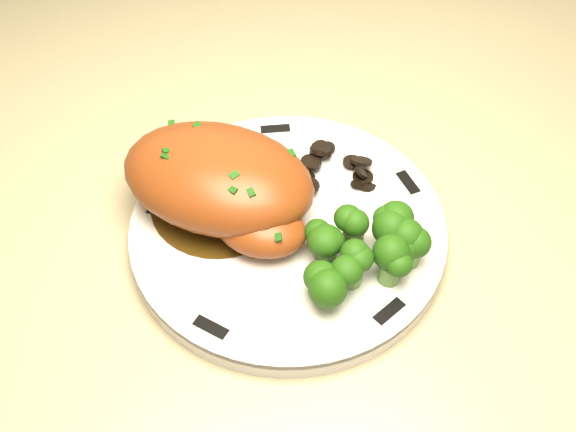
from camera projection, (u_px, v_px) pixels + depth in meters
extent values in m
cube|color=brown|center=(216.00, 412.00, 0.97)|extent=(2.09, 0.68, 0.90)
cube|color=tan|center=(173.00, 177.00, 0.61)|extent=(2.15, 0.71, 0.03)
cylinder|color=silver|center=(288.00, 231.00, 0.54)|extent=(0.27, 0.27, 0.02)
cube|color=black|center=(408.00, 183.00, 0.56)|extent=(0.01, 0.03, 0.00)
cube|color=black|center=(275.00, 129.00, 0.60)|extent=(0.03, 0.01, 0.00)
cube|color=black|center=(157.00, 202.00, 0.55)|extent=(0.02, 0.03, 0.00)
cube|color=black|center=(211.00, 328.00, 0.48)|extent=(0.02, 0.02, 0.00)
cube|color=black|center=(389.00, 312.00, 0.49)|extent=(0.03, 0.02, 0.00)
cylinder|color=#3A280A|center=(221.00, 203.00, 0.55)|extent=(0.11, 0.11, 0.00)
ellipsoid|color=brown|center=(218.00, 178.00, 0.53)|extent=(0.18, 0.16, 0.06)
ellipsoid|color=brown|center=(261.00, 227.00, 0.51)|extent=(0.08, 0.08, 0.03)
cube|color=#15440E|center=(163.00, 137.00, 0.52)|extent=(0.01, 0.00, 0.00)
cube|color=#15440E|center=(184.00, 139.00, 0.52)|extent=(0.01, 0.00, 0.00)
cube|color=#15440E|center=(206.00, 143.00, 0.51)|extent=(0.01, 0.00, 0.00)
cube|color=#15440E|center=(229.00, 149.00, 0.51)|extent=(0.01, 0.00, 0.00)
cube|color=#15440E|center=(252.00, 157.00, 0.50)|extent=(0.01, 0.00, 0.00)
cube|color=#15440E|center=(276.00, 167.00, 0.50)|extent=(0.01, 0.00, 0.00)
cylinder|color=black|center=(350.00, 165.00, 0.57)|extent=(0.01, 0.01, 0.01)
cylinder|color=black|center=(346.00, 158.00, 0.58)|extent=(0.02, 0.02, 0.00)
cylinder|color=black|center=(338.00, 152.00, 0.58)|extent=(0.02, 0.02, 0.01)
cylinder|color=black|center=(327.00, 155.00, 0.58)|extent=(0.02, 0.02, 0.01)
cylinder|color=black|center=(316.00, 153.00, 0.58)|extent=(0.01, 0.01, 0.01)
cylinder|color=black|center=(305.00, 154.00, 0.58)|extent=(0.02, 0.02, 0.01)
cylinder|color=black|center=(296.00, 163.00, 0.58)|extent=(0.02, 0.02, 0.01)
cylinder|color=black|center=(291.00, 167.00, 0.57)|extent=(0.02, 0.02, 0.00)
cylinder|color=black|center=(290.00, 171.00, 0.56)|extent=(0.02, 0.02, 0.01)
cylinder|color=black|center=(295.00, 180.00, 0.56)|extent=(0.02, 0.02, 0.01)
cylinder|color=black|center=(303.00, 182.00, 0.56)|extent=(0.02, 0.02, 0.01)
cylinder|color=black|center=(314.00, 181.00, 0.56)|extent=(0.02, 0.02, 0.01)
cylinder|color=black|center=(326.00, 185.00, 0.56)|extent=(0.02, 0.02, 0.01)
cylinder|color=black|center=(337.00, 180.00, 0.56)|extent=(0.02, 0.02, 0.01)
cylinder|color=black|center=(346.00, 173.00, 0.56)|extent=(0.03, 0.02, 0.01)
cylinder|color=black|center=(350.00, 171.00, 0.57)|extent=(0.03, 0.02, 0.01)
cylinder|color=#578337|center=(326.00, 247.00, 0.51)|extent=(0.02, 0.02, 0.02)
sphere|color=#113407|center=(327.00, 235.00, 0.50)|extent=(0.02, 0.02, 0.02)
cylinder|color=#578337|center=(354.00, 233.00, 0.52)|extent=(0.02, 0.02, 0.02)
sphere|color=#113407|center=(355.00, 221.00, 0.51)|extent=(0.02, 0.02, 0.02)
cylinder|color=#578337|center=(388.00, 240.00, 0.51)|extent=(0.02, 0.02, 0.02)
sphere|color=#113407|center=(390.00, 228.00, 0.50)|extent=(0.02, 0.02, 0.02)
cylinder|color=#578337|center=(351.00, 274.00, 0.50)|extent=(0.02, 0.02, 0.02)
sphere|color=#113407|center=(353.00, 262.00, 0.49)|extent=(0.02, 0.02, 0.02)
cylinder|color=#578337|center=(389.00, 271.00, 0.50)|extent=(0.02, 0.02, 0.02)
sphere|color=#113407|center=(392.00, 259.00, 0.49)|extent=(0.02, 0.02, 0.02)
cylinder|color=#578337|center=(410.00, 254.00, 0.51)|extent=(0.02, 0.02, 0.02)
sphere|color=#113407|center=(413.00, 242.00, 0.50)|extent=(0.02, 0.02, 0.02)
cylinder|color=#578337|center=(329.00, 292.00, 0.49)|extent=(0.02, 0.02, 0.02)
sphere|color=#113407|center=(330.00, 280.00, 0.48)|extent=(0.02, 0.02, 0.02)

